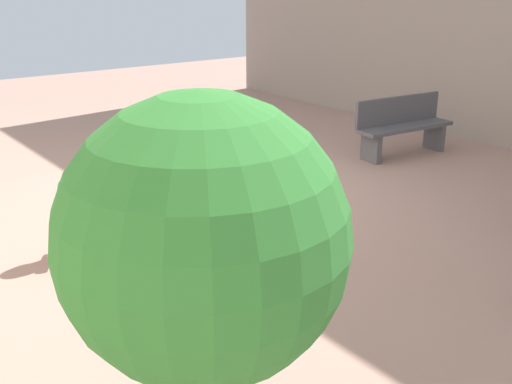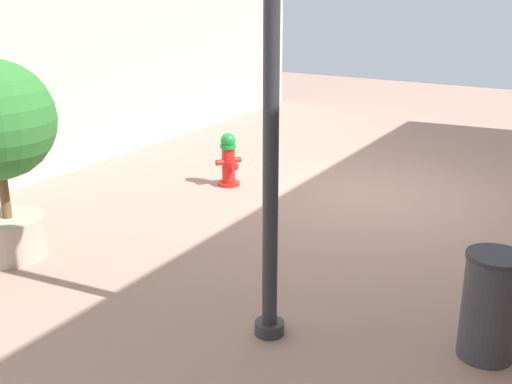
{
  "view_description": "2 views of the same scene",
  "coord_description": "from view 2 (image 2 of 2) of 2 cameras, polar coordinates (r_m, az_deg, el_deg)",
  "views": [
    {
      "loc": [
        4.46,
        6.55,
        2.8
      ],
      "look_at": [
        0.97,
        2.04,
        0.77
      ],
      "focal_mm": 42.73,
      "sensor_mm": 36.0,
      "label": 1
    },
    {
      "loc": [
        -2.97,
        8.91,
        3.14
      ],
      "look_at": [
        0.63,
        2.77,
        0.76
      ],
      "focal_mm": 44.39,
      "sensor_mm": 36.0,
      "label": 2
    }
  ],
  "objects": [
    {
      "name": "fire_hydrant",
      "position": [
        10.15,
        -2.49,
        2.96
      ],
      "size": [
        0.41,
        0.42,
        0.86
      ],
      "color": "red",
      "rests_on": "ground_plane"
    },
    {
      "name": "trash_bin",
      "position": [
        5.88,
        20.36,
        -9.61
      ],
      "size": [
        0.5,
        0.5,
        0.97
      ],
      "color": "#38383D",
      "rests_on": "ground_plane"
    },
    {
      "name": "ground_plane",
      "position": [
        9.91,
        11.36,
        -0.42
      ],
      "size": [
        23.4,
        23.4,
        0.0
      ],
      "primitive_type": "plane",
      "color": "#9E7A6B"
    },
    {
      "name": "street_lamp",
      "position": [
        5.24,
        1.41,
        12.82
      ],
      "size": [
        0.36,
        0.36,
        4.27
      ],
      "color": "#2D2D33",
      "rests_on": "ground_plane"
    }
  ]
}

